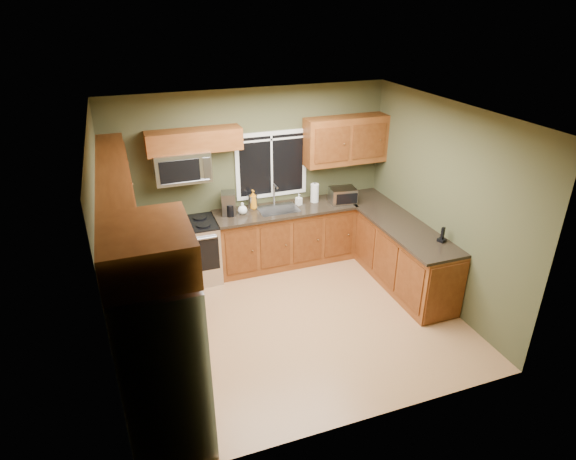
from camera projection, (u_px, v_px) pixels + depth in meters
floor at (293, 320)px, 6.34m from camera, size 4.20×4.20×0.00m
ceiling at (295, 114)px, 5.16m from camera, size 4.20×4.20×0.00m
back_wall at (252, 179)px, 7.27m from camera, size 4.20×0.00×4.20m
front_wall at (365, 311)px, 4.23m from camera, size 4.20×0.00×4.20m
left_wall at (109, 257)px, 5.11m from camera, size 0.00×3.60×3.60m
right_wall at (442, 204)px, 6.39m from camera, size 0.00×3.60×3.60m
window at (271, 165)px, 7.26m from camera, size 1.12×0.03×1.02m
base_cabinets_left at (145, 298)px, 6.00m from camera, size 0.60×2.65×0.90m
countertop_left at (142, 265)px, 5.80m from camera, size 0.65×2.65×0.04m
base_cabinets_back at (285, 236)px, 7.54m from camera, size 2.17×0.60×0.90m
countertop_back at (286, 210)px, 7.31m from camera, size 2.17×0.65×0.04m
base_cabinets_peninsula at (394, 250)px, 7.15m from camera, size 0.60×2.52×0.90m
countertop_peninsula at (396, 221)px, 6.94m from camera, size 0.65×2.50×0.04m
upper_cabinets_left at (116, 194)px, 5.34m from camera, size 0.33×2.65×0.72m
upper_cabinets_back_left at (194, 140)px, 6.56m from camera, size 1.30×0.33×0.30m
upper_cabinets_back_right at (346, 140)px, 7.35m from camera, size 1.30×0.33×0.72m
upper_cabinet_over_fridge at (147, 249)px, 3.82m from camera, size 0.72×0.90×0.38m
refrigerator at (163, 360)px, 4.32m from camera, size 0.74×0.90×1.80m
range at (192, 251)px, 7.06m from camera, size 0.76×0.69×0.94m
microwave at (182, 167)px, 6.62m from camera, size 0.76×0.41×0.42m
sink at (278, 208)px, 7.28m from camera, size 0.60×0.42×0.36m
toaster_oven at (343, 196)px, 7.44m from camera, size 0.43×0.35×0.24m
coffee_maker at (229, 204)px, 7.05m from camera, size 0.25×0.30×0.34m
kettle at (253, 201)px, 7.26m from camera, size 0.17×0.17×0.25m
paper_towel_roll at (315, 193)px, 7.48m from camera, size 0.16×0.16×0.32m
soap_bottle_a at (253, 200)px, 7.22m from camera, size 0.13×0.13×0.30m
soap_bottle_b at (299, 199)px, 7.39m from camera, size 0.10×0.10×0.18m
soap_bottle_c at (242, 208)px, 7.08m from camera, size 0.18×0.18×0.18m
cordless_phone at (442, 237)px, 6.29m from camera, size 0.12×0.12×0.20m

